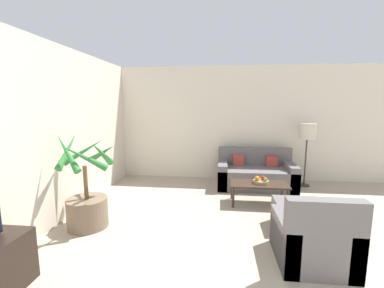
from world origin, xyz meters
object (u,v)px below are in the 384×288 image
Objects in this scene: floor_lamp at (307,134)px; armchair at (313,240)px; potted_palm at (87,200)px; sofa_loveseat at (255,174)px; apple_red at (263,178)px; ottoman at (298,215)px; orange_fruit at (257,178)px; fruit_bowl at (261,182)px; coffee_table at (259,186)px; apple_green at (265,179)px.

armchair is at bearing -105.42° from floor_lamp.
sofa_loveseat is at bearing 39.01° from potted_palm.
apple_red is (2.72, 1.21, 0.08)m from potted_palm.
orange_fruit is at bearing 118.86° from ottoman.
armchair reaches higher than fruit_bowl.
floor_lamp is 2.42m from ottoman.
sofa_loveseat is 1.43m from floor_lamp.
armchair reaches higher than coffee_table.
floor_lamp is 1.37× the size of coffee_table.
potted_palm is 2.93m from fruit_bowl.
fruit_bowl is at bearing 23.77° from potted_palm.
ottoman is at bearing -63.66° from coffee_table.
armchair is at bearing -84.13° from sofa_loveseat.
apple_green is 0.10× the size of ottoman.
apple_red is at bearing -89.95° from sofa_loveseat.
coffee_table is 1.00m from ottoman.
fruit_bowl reaches higher than coffee_table.
floor_lamp is at bearing 74.58° from armchair.
floor_lamp is 1.86m from orange_fruit.
floor_lamp is 3.19m from armchair.
apple_red is 0.11× the size of ottoman.
potted_palm is 2.11× the size of ottoman.
coffee_table is (-1.17, -1.20, -0.84)m from floor_lamp.
apple_red is at bearing -133.05° from floor_lamp.
apple_red is at bearing 22.44° from coffee_table.
armchair is (0.40, -1.72, -0.21)m from orange_fruit.
armchair reaches higher than ottoman.
orange_fruit reaches higher than fruit_bowl.
armchair is 0.86m from ottoman.
armchair is at bearing -80.92° from apple_red.
orange_fruit is at bearing 103.00° from armchair.
apple_red is at bearing 99.08° from armchair.
sofa_loveseat is at bearing 95.87° from armchair.
fruit_bowl is 3.34× the size of orange_fruit.
potted_palm is 3.10m from ottoman.
apple_red is 0.90× the size of orange_fruit.
floor_lamp is at bearing 9.46° from sofa_loveseat.
fruit_bowl is 1.00m from ottoman.
fruit_bowl is 0.41× the size of ottoman.
potted_palm is 17.08× the size of orange_fruit.
apple_green is (2.75, 1.12, 0.07)m from potted_palm.
orange_fruit is 1.03m from ottoman.
apple_red is 1.81m from armchair.
potted_palm is 20.70× the size of apple_green.
ottoman is at bearing -65.42° from fruit_bowl.
ottoman is (0.44, -0.89, -0.13)m from coffee_table.
apple_red is at bearing 106.03° from apple_green.
coffee_table is 13.64× the size of apple_red.
sofa_loveseat reaches higher than fruit_bowl.
floor_lamp reaches higher than fruit_bowl.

